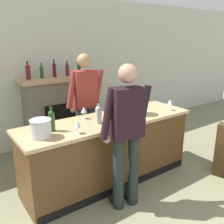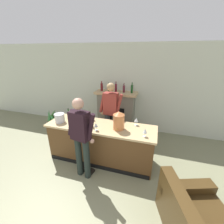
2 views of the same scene
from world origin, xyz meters
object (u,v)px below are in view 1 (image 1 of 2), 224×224
object	(u,v)px
wine_bottle_chardonnay_pale	(119,103)
wine_glass_near_bucket	(139,99)
person_customer	(126,132)
wine_glass_mid_counter	(84,110)
wine_glass_by_dispenser	(77,124)
wine_bottle_cabernet_heavy	(52,120)
wine_bottle_burgundy_dark	(99,114)
copper_dispenser	(135,100)
fireplace_stone	(57,111)
person_bartender	(85,104)
ice_bucket_steel	(41,128)
wine_glass_front_right	(119,114)
wine_glass_front_left	(170,102)

from	to	relation	value
wine_bottle_chardonnay_pale	wine_glass_near_bucket	bearing A→B (deg)	5.28
person_customer	wine_glass_mid_counter	bearing A→B (deg)	97.08
person_customer	wine_glass_by_dispenser	size ratio (longest dim) A/B	10.83
person_customer	wine_bottle_cabernet_heavy	xyz separation A→B (m)	(-0.64, 0.61, 0.11)
wine_bottle_burgundy_dark	wine_bottle_cabernet_heavy	bearing A→B (deg)	171.35
copper_dispenser	person_customer	bearing A→B (deg)	-137.07
wine_glass_near_bucket	person_customer	bearing A→B (deg)	-137.71
fireplace_stone	wine_bottle_chardonnay_pale	world-z (taller)	fireplace_stone
fireplace_stone	person_customer	distance (m)	2.22
wine_bottle_burgundy_dark	wine_glass_near_bucket	world-z (taller)	wine_bottle_burgundy_dark
person_customer	wine_bottle_chardonnay_pale	bearing A→B (deg)	58.48
wine_bottle_cabernet_heavy	wine_bottle_chardonnay_pale	world-z (taller)	wine_bottle_cabernet_heavy
fireplace_stone	wine_bottle_burgundy_dark	bearing A→B (deg)	-94.80
copper_dispenser	wine_bottle_chardonnay_pale	size ratio (longest dim) A/B	1.45
person_customer	person_bartender	xyz separation A→B (m)	(0.20, 1.29, 0.02)
ice_bucket_steel	wine_glass_near_bucket	bearing A→B (deg)	11.64
wine_glass_front_right	wine_glass_mid_counter	world-z (taller)	wine_glass_front_right
person_customer	wine_glass_front_left	distance (m)	1.25
person_customer	wine_bottle_burgundy_dark	bearing A→B (deg)	94.52
ice_bucket_steel	wine_glass_front_left	bearing A→B (deg)	-2.39
wine_bottle_chardonnay_pale	wine_glass_by_dispenser	xyz separation A→B (m)	(-0.93, -0.45, -0.01)
person_bartender	ice_bucket_steel	size ratio (longest dim) A/B	7.42
person_bartender	wine_bottle_cabernet_heavy	world-z (taller)	person_bartender
person_bartender	wine_glass_by_dispenser	bearing A→B (deg)	-124.26
person_bartender	wine_bottle_chardonnay_pale	size ratio (longest dim) A/B	6.37
ice_bucket_steel	wine_bottle_chardonnay_pale	distance (m)	1.36
ice_bucket_steel	wine_bottle_cabernet_heavy	world-z (taller)	wine_bottle_cabernet_heavy
wine_glass_front_left	person_bartender	bearing A→B (deg)	137.89
copper_dispenser	wine_glass_near_bucket	size ratio (longest dim) A/B	2.29
fireplace_stone	wine_glass_mid_counter	bearing A→B (deg)	-98.15
fireplace_stone	person_customer	xyz separation A→B (m)	(-0.10, -2.20, 0.29)
fireplace_stone	wine_bottle_chardonnay_pale	bearing A→B (deg)	-73.89
person_customer	wine_glass_by_dispenser	distance (m)	0.57
fireplace_stone	wine_glass_front_right	world-z (taller)	fireplace_stone
wine_glass_mid_counter	wine_glass_front_right	bearing A→B (deg)	-59.09
wine_bottle_chardonnay_pale	fireplace_stone	bearing A→B (deg)	106.11
wine_glass_mid_counter	wine_bottle_chardonnay_pale	bearing A→B (deg)	0.85
ice_bucket_steel	wine_glass_mid_counter	xyz separation A→B (m)	(0.72, 0.31, 0.02)
person_bartender	wine_glass_near_bucket	xyz separation A→B (m)	(0.74, -0.44, 0.08)
wine_bottle_chardonnay_pale	copper_dispenser	bearing A→B (deg)	-66.74
copper_dispenser	wine_glass_front_left	distance (m)	0.60
wine_bottle_burgundy_dark	wine_glass_front_left	bearing A→B (deg)	-5.28
copper_dispenser	wine_bottle_cabernet_heavy	xyz separation A→B (m)	(-1.25, 0.05, -0.06)
fireplace_stone	ice_bucket_steel	bearing A→B (deg)	-118.22
wine_bottle_cabernet_heavy	wine_glass_front_right	xyz separation A→B (m)	(0.81, -0.25, -0.01)
wine_glass_mid_counter	wine_glass_near_bucket	bearing A→B (deg)	2.73
wine_bottle_burgundy_dark	wine_bottle_chardonnay_pale	world-z (taller)	wine_bottle_burgundy_dark
ice_bucket_steel	wine_glass_front_left	xyz separation A→B (m)	(2.00, -0.08, 0.02)
wine_bottle_chardonnay_pale	wine_glass_front_right	distance (m)	0.56
person_bartender	copper_dispenser	bearing A→B (deg)	-60.81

